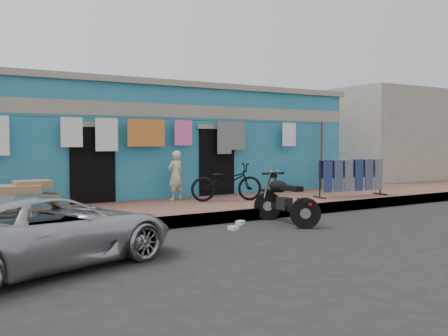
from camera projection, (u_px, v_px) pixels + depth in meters
ground at (280, 233)px, 9.46m from camera, size 80.00×80.00×0.00m
sidewalk at (202, 209)px, 12.00m from camera, size 28.00×3.00×0.25m
curb at (235, 216)px, 10.77m from camera, size 28.00×0.10×0.25m
building at (138, 143)px, 15.30m from camera, size 12.20×5.20×3.36m
neighbor_right at (382, 138)px, 21.09m from camera, size 6.00×5.00×3.80m
clothesline at (161, 139)px, 12.71m from camera, size 10.06×0.06×2.10m
car at (47, 229)px, 6.87m from camera, size 4.11×2.79×1.06m
seated_person at (176, 175)px, 12.68m from camera, size 0.52×0.41×1.26m
bicycle at (227, 178)px, 12.47m from camera, size 1.90×1.18×1.16m
motorcycle at (286, 199)px, 10.50m from camera, size 0.71×1.69×1.06m
charpoy at (11, 199)px, 10.15m from camera, size 2.15×1.37×0.65m
jeans_rack at (351, 177)px, 13.55m from camera, size 2.28×0.95×1.04m
litter_a at (240, 223)px, 10.43m from camera, size 0.24×0.22×0.08m
litter_b at (308, 216)px, 11.41m from camera, size 0.21×0.21×0.08m
litter_c at (233, 228)px, 9.81m from camera, size 0.17×0.20×0.07m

